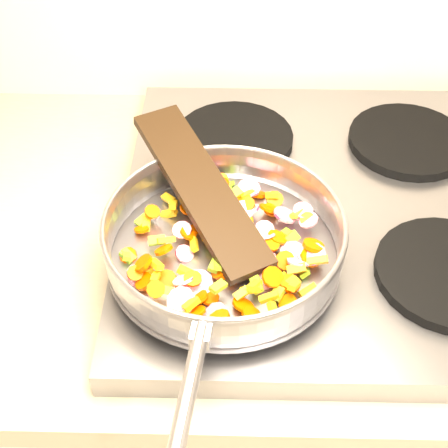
{
  "coord_description": "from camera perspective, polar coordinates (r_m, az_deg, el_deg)",
  "views": [
    {
      "loc": [
        -0.84,
        0.99,
        1.56
      ],
      "look_at": [
        -0.85,
        1.54,
        1.01
      ],
      "focal_mm": 50.0,
      "sensor_mm": 36.0,
      "label": 1
    }
  ],
  "objects": [
    {
      "name": "wooden_spatula",
      "position": [
        0.83,
        -2.16,
        3.38
      ],
      "size": [
        0.2,
        0.29,
        0.07
      ],
      "primitive_type": "cube",
      "rotation": [
        0.0,
        -0.2,
        2.09
      ],
      "color": "black",
      "rests_on": "saute_pan"
    },
    {
      "name": "grate_br",
      "position": [
        1.05,
        16.48,
        7.31
      ],
      "size": [
        0.19,
        0.19,
        0.02
      ],
      "primitive_type": "cylinder",
      "color": "black",
      "rests_on": "cooktop"
    },
    {
      "name": "saute_pan",
      "position": [
        0.79,
        -0.02,
        -1.26
      ],
      "size": [
        0.35,
        0.52,
        0.06
      ],
      "rotation": [
        0.0,
        0.0,
        -0.13
      ],
      "color": "#9E9EA5",
      "rests_on": "grate_fl"
    },
    {
      "name": "cooktop",
      "position": [
        0.94,
        9.42,
        1.09
      ],
      "size": [
        0.6,
        0.6,
        0.04
      ],
      "primitive_type": "cube",
      "color": "#939399",
      "rests_on": "counter_top"
    },
    {
      "name": "grate_bl",
      "position": [
        1.02,
        0.95,
        7.83
      ],
      "size": [
        0.19,
        0.19,
        0.02
      ],
      "primitive_type": "cylinder",
      "color": "black",
      "rests_on": "cooktop"
    },
    {
      "name": "grate_fl",
      "position": [
        0.81,
        0.73,
        -4.15
      ],
      "size": [
        0.19,
        0.19,
        0.02
      ],
      "primitive_type": "cylinder",
      "color": "black",
      "rests_on": "cooktop"
    },
    {
      "name": "vegetable_heap",
      "position": [
        0.8,
        0.71,
        -2.17
      ],
      "size": [
        0.27,
        0.28,
        0.05
      ],
      "color": "yellow",
      "rests_on": "saute_pan"
    }
  ]
}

